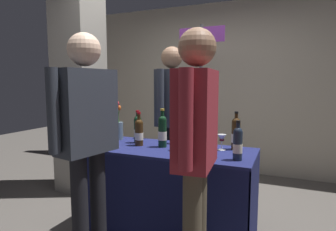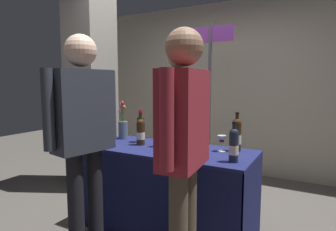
{
  "view_description": "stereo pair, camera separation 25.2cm",
  "coord_description": "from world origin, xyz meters",
  "px_view_note": "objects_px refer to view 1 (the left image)",
  "views": [
    {
      "loc": [
        0.98,
        -2.3,
        1.37
      ],
      "look_at": [
        0.0,
        0.0,
        1.08
      ],
      "focal_mm": 30.08,
      "sensor_mm": 36.0,
      "label": 1
    },
    {
      "loc": [
        1.21,
        -2.19,
        1.37
      ],
      "look_at": [
        0.0,
        0.0,
        1.08
      ],
      "focal_mm": 30.08,
      "sensor_mm": 36.0,
      "label": 2
    }
  ],
  "objects_px": {
    "tasting_table": "(168,175)",
    "flower_vase": "(118,128)",
    "featured_wine_bottle": "(236,133)",
    "taster_foreground_right": "(196,138)",
    "concrete_pillar": "(79,68)",
    "booth_signpost": "(201,87)",
    "display_bottle_0": "(173,131)",
    "wine_glass_near_vendor": "(222,139)",
    "vendor_presenter": "(172,107)"
  },
  "relations": [
    {
      "from": "taster_foreground_right",
      "to": "booth_signpost",
      "type": "relative_size",
      "value": 0.81
    },
    {
      "from": "concrete_pillar",
      "to": "taster_foreground_right",
      "type": "xyz_separation_m",
      "value": [
        1.92,
        -1.19,
        -0.53
      ]
    },
    {
      "from": "tasting_table",
      "to": "booth_signpost",
      "type": "bearing_deg",
      "value": 92.04
    },
    {
      "from": "featured_wine_bottle",
      "to": "wine_glass_near_vendor",
      "type": "xyz_separation_m",
      "value": [
        -0.11,
        -0.07,
        -0.04
      ]
    },
    {
      "from": "display_bottle_0",
      "to": "taster_foreground_right",
      "type": "xyz_separation_m",
      "value": [
        0.49,
        -0.84,
        0.12
      ]
    },
    {
      "from": "vendor_presenter",
      "to": "booth_signpost",
      "type": "relative_size",
      "value": 0.85
    },
    {
      "from": "wine_glass_near_vendor",
      "to": "vendor_presenter",
      "type": "distance_m",
      "value": 0.94
    },
    {
      "from": "tasting_table",
      "to": "taster_foreground_right",
      "type": "height_order",
      "value": "taster_foreground_right"
    },
    {
      "from": "concrete_pillar",
      "to": "booth_signpost",
      "type": "xyz_separation_m",
      "value": [
        1.41,
        0.6,
        -0.24
      ]
    },
    {
      "from": "tasting_table",
      "to": "display_bottle_0",
      "type": "xyz_separation_m",
      "value": [
        -0.03,
        0.2,
        0.38
      ]
    },
    {
      "from": "display_bottle_0",
      "to": "booth_signpost",
      "type": "relative_size",
      "value": 0.15
    },
    {
      "from": "flower_vase",
      "to": "display_bottle_0",
      "type": "bearing_deg",
      "value": 3.91
    },
    {
      "from": "vendor_presenter",
      "to": "taster_foreground_right",
      "type": "distance_m",
      "value": 1.52
    },
    {
      "from": "booth_signpost",
      "to": "concrete_pillar",
      "type": "bearing_deg",
      "value": -157.01
    },
    {
      "from": "tasting_table",
      "to": "wine_glass_near_vendor",
      "type": "relative_size",
      "value": 11.01
    },
    {
      "from": "display_bottle_0",
      "to": "vendor_presenter",
      "type": "distance_m",
      "value": 0.58
    },
    {
      "from": "concrete_pillar",
      "to": "display_bottle_0",
      "type": "distance_m",
      "value": 1.61
    },
    {
      "from": "wine_glass_near_vendor",
      "to": "taster_foreground_right",
      "type": "height_order",
      "value": "taster_foreground_right"
    },
    {
      "from": "wine_glass_near_vendor",
      "to": "featured_wine_bottle",
      "type": "bearing_deg",
      "value": 33.98
    },
    {
      "from": "flower_vase",
      "to": "vendor_presenter",
      "type": "xyz_separation_m",
      "value": [
        0.38,
        0.54,
        0.18
      ]
    },
    {
      "from": "vendor_presenter",
      "to": "taster_foreground_right",
      "type": "bearing_deg",
      "value": 31.3
    },
    {
      "from": "featured_wine_bottle",
      "to": "display_bottle_0",
      "type": "relative_size",
      "value": 1.09
    },
    {
      "from": "featured_wine_bottle",
      "to": "taster_foreground_right",
      "type": "distance_m",
      "value": 0.85
    },
    {
      "from": "tasting_table",
      "to": "vendor_presenter",
      "type": "relative_size",
      "value": 0.87
    },
    {
      "from": "featured_wine_bottle",
      "to": "flower_vase",
      "type": "distance_m",
      "value": 1.21
    },
    {
      "from": "tasting_table",
      "to": "wine_glass_near_vendor",
      "type": "xyz_separation_m",
      "value": [
        0.46,
        0.12,
        0.35
      ]
    },
    {
      "from": "flower_vase",
      "to": "featured_wine_bottle",
      "type": "bearing_deg",
      "value": 1.7
    },
    {
      "from": "display_bottle_0",
      "to": "tasting_table",
      "type": "bearing_deg",
      "value": -81.95
    },
    {
      "from": "tasting_table",
      "to": "booth_signpost",
      "type": "xyz_separation_m",
      "value": [
        -0.04,
        1.16,
        0.79
      ]
    },
    {
      "from": "featured_wine_bottle",
      "to": "display_bottle_0",
      "type": "height_order",
      "value": "featured_wine_bottle"
    },
    {
      "from": "booth_signpost",
      "to": "wine_glass_near_vendor",
      "type": "bearing_deg",
      "value": -63.97
    },
    {
      "from": "display_bottle_0",
      "to": "flower_vase",
      "type": "height_order",
      "value": "flower_vase"
    },
    {
      "from": "wine_glass_near_vendor",
      "to": "vendor_presenter",
      "type": "relative_size",
      "value": 0.08
    },
    {
      "from": "taster_foreground_right",
      "to": "vendor_presenter",
      "type": "bearing_deg",
      "value": 23.12
    },
    {
      "from": "concrete_pillar",
      "to": "tasting_table",
      "type": "bearing_deg",
      "value": -20.91
    },
    {
      "from": "tasting_table",
      "to": "taster_foreground_right",
      "type": "bearing_deg",
      "value": -53.98
    },
    {
      "from": "concrete_pillar",
      "to": "featured_wine_bottle",
      "type": "relative_size",
      "value": 9.15
    },
    {
      "from": "concrete_pillar",
      "to": "booth_signpost",
      "type": "height_order",
      "value": "concrete_pillar"
    },
    {
      "from": "tasting_table",
      "to": "flower_vase",
      "type": "xyz_separation_m",
      "value": [
        -0.64,
        0.16,
        0.38
      ]
    },
    {
      "from": "vendor_presenter",
      "to": "concrete_pillar",
      "type": "bearing_deg",
      "value": -79.94
    },
    {
      "from": "display_bottle_0",
      "to": "vendor_presenter",
      "type": "xyz_separation_m",
      "value": [
        -0.22,
        0.5,
        0.18
      ]
    },
    {
      "from": "wine_glass_near_vendor",
      "to": "flower_vase",
      "type": "xyz_separation_m",
      "value": [
        -1.1,
        0.04,
        0.02
      ]
    },
    {
      "from": "display_bottle_0",
      "to": "vendor_presenter",
      "type": "bearing_deg",
      "value": 114.18
    },
    {
      "from": "booth_signpost",
      "to": "vendor_presenter",
      "type": "bearing_deg",
      "value": -114.98
    },
    {
      "from": "flower_vase",
      "to": "taster_foreground_right",
      "type": "xyz_separation_m",
      "value": [
        1.1,
        -0.8,
        0.12
      ]
    },
    {
      "from": "flower_vase",
      "to": "booth_signpost",
      "type": "xyz_separation_m",
      "value": [
        0.59,
        1.0,
        0.42
      ]
    },
    {
      "from": "concrete_pillar",
      "to": "vendor_presenter",
      "type": "xyz_separation_m",
      "value": [
        1.2,
        0.15,
        -0.47
      ]
    },
    {
      "from": "concrete_pillar",
      "to": "flower_vase",
      "type": "bearing_deg",
      "value": -25.77
    },
    {
      "from": "tasting_table",
      "to": "featured_wine_bottle",
      "type": "bearing_deg",
      "value": 18.94
    },
    {
      "from": "taster_foreground_right",
      "to": "flower_vase",
      "type": "bearing_deg",
      "value": 49.0
    }
  ]
}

